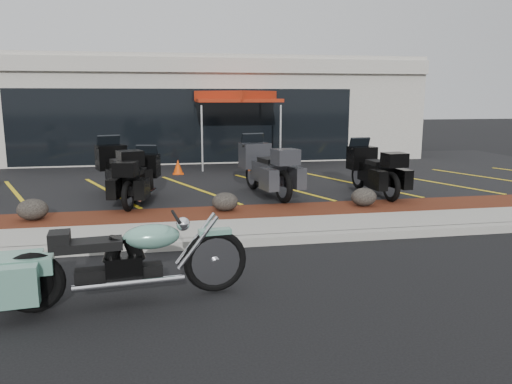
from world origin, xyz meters
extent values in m
plane|color=black|center=(0.00, 0.00, 0.00)|extent=(90.00, 90.00, 0.00)
cube|color=gray|center=(0.00, 0.90, 0.07)|extent=(24.00, 0.25, 0.15)
cube|color=gray|center=(0.00, 1.60, 0.07)|extent=(24.00, 1.20, 0.15)
cube|color=#3C180D|center=(0.00, 2.80, 0.08)|extent=(24.00, 1.20, 0.16)
cube|color=black|center=(0.00, 8.20, 0.07)|extent=(26.00, 9.60, 0.15)
cube|color=#A5A195|center=(0.00, 14.50, 2.00)|extent=(18.00, 8.00, 4.00)
cube|color=black|center=(0.00, 10.52, 1.50)|extent=(12.00, 0.06, 2.60)
cube|color=#A5A195|center=(0.00, 10.49, 3.60)|extent=(18.00, 0.30, 0.50)
ellipsoid|color=black|center=(-3.36, 2.80, 0.37)|extent=(0.59, 0.49, 0.42)
ellipsoid|color=black|center=(0.42, 2.91, 0.35)|extent=(0.55, 0.46, 0.39)
ellipsoid|color=black|center=(3.48, 2.83, 0.36)|extent=(0.57, 0.47, 0.40)
cone|color=#D23F07|center=(-0.40, 8.27, 0.38)|extent=(0.41, 0.41, 0.45)
cylinder|color=silver|center=(0.47, 8.64, 1.21)|extent=(0.06, 0.06, 2.11)
cylinder|color=silver|center=(3.04, 8.79, 1.21)|extent=(0.06, 0.06, 2.11)
cylinder|color=silver|center=(0.32, 11.20, 1.21)|extent=(0.06, 0.06, 2.11)
cylinder|color=silver|center=(2.89, 11.35, 1.21)|extent=(0.06, 0.06, 2.11)
cube|color=maroon|center=(1.68, 9.99, 2.40)|extent=(2.91, 2.91, 0.11)
cube|color=maroon|center=(1.68, 9.99, 2.56)|extent=(2.85, 2.85, 0.32)
camera|label=1|loc=(-0.79, -7.29, 2.53)|focal=35.00mm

